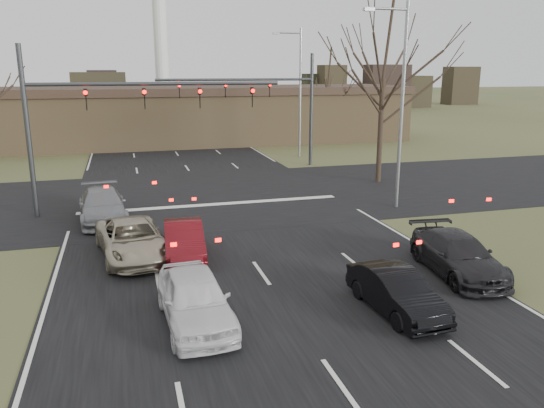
{
  "coord_description": "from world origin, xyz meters",
  "views": [
    {
      "loc": [
        -4.32,
        -13.63,
        6.84
      ],
      "look_at": [
        0.88,
        4.75,
        2.0
      ],
      "focal_mm": 35.0,
      "sensor_mm": 36.0,
      "label": 1
    }
  ],
  "objects_px": {
    "car_black_hatch": "(396,292)",
    "car_grey_ahead": "(103,205)",
    "building": "(189,115)",
    "car_charcoal_sedan": "(458,255)",
    "streetlight_right_far": "(298,86)",
    "car_silver_suv": "(132,239)",
    "streetlight_right_near": "(399,96)",
    "mast_arm_far": "(274,97)",
    "car_white_sedan": "(195,299)",
    "car_red_ahead": "(184,240)",
    "mast_arm_near": "(100,108)"
  },
  "relations": [
    {
      "from": "streetlight_right_near",
      "to": "car_grey_ahead",
      "type": "xyz_separation_m",
      "value": [
        -14.24,
        1.47,
        -4.85
      ]
    },
    {
      "from": "mast_arm_near",
      "to": "streetlight_right_near",
      "type": "bearing_deg",
      "value": -12.05
    },
    {
      "from": "car_white_sedan",
      "to": "car_red_ahead",
      "type": "bearing_deg",
      "value": 83.84
    },
    {
      "from": "streetlight_right_far",
      "to": "car_red_ahead",
      "type": "bearing_deg",
      "value": -118.41
    },
    {
      "from": "streetlight_right_far",
      "to": "streetlight_right_near",
      "type": "bearing_deg",
      "value": -91.68
    },
    {
      "from": "building",
      "to": "car_red_ahead",
      "type": "height_order",
      "value": "building"
    },
    {
      "from": "streetlight_right_near",
      "to": "car_white_sedan",
      "type": "height_order",
      "value": "streetlight_right_near"
    },
    {
      "from": "car_black_hatch",
      "to": "car_grey_ahead",
      "type": "bearing_deg",
      "value": 120.75
    },
    {
      "from": "streetlight_right_far",
      "to": "car_charcoal_sedan",
      "type": "xyz_separation_m",
      "value": [
        -2.82,
        -25.83,
        -4.9
      ]
    },
    {
      "from": "mast_arm_near",
      "to": "car_red_ahead",
      "type": "distance_m",
      "value": 9.24
    },
    {
      "from": "streetlight_right_near",
      "to": "car_white_sedan",
      "type": "xyz_separation_m",
      "value": [
        -11.52,
        -10.1,
        -4.84
      ]
    },
    {
      "from": "car_charcoal_sedan",
      "to": "car_red_ahead",
      "type": "height_order",
      "value": "car_charcoal_sedan"
    },
    {
      "from": "building",
      "to": "streetlight_right_far",
      "type": "xyz_separation_m",
      "value": [
        7.32,
        -11.0,
        2.92
      ]
    },
    {
      "from": "car_black_hatch",
      "to": "car_grey_ahead",
      "type": "distance_m",
      "value": 15.0
    },
    {
      "from": "car_red_ahead",
      "to": "car_white_sedan",
      "type": "bearing_deg",
      "value": -89.83
    },
    {
      "from": "mast_arm_far",
      "to": "car_red_ahead",
      "type": "distance_m",
      "value": 20.04
    },
    {
      "from": "streetlight_right_near",
      "to": "car_grey_ahead",
      "type": "relative_size",
      "value": 1.98
    },
    {
      "from": "streetlight_right_near",
      "to": "car_grey_ahead",
      "type": "distance_m",
      "value": 15.11
    },
    {
      "from": "mast_arm_near",
      "to": "car_silver_suv",
      "type": "bearing_deg",
      "value": -81.73
    },
    {
      "from": "streetlight_right_far",
      "to": "car_charcoal_sedan",
      "type": "bearing_deg",
      "value": -96.23
    },
    {
      "from": "car_white_sedan",
      "to": "car_red_ahead",
      "type": "distance_m",
      "value": 5.51
    },
    {
      "from": "car_white_sedan",
      "to": "car_black_hatch",
      "type": "distance_m",
      "value": 5.76
    },
    {
      "from": "building",
      "to": "car_red_ahead",
      "type": "xyz_separation_m",
      "value": [
        -4.36,
        -32.6,
        -2.0
      ]
    },
    {
      "from": "streetlight_right_far",
      "to": "car_charcoal_sedan",
      "type": "relative_size",
      "value": 2.13
    },
    {
      "from": "car_black_hatch",
      "to": "car_grey_ahead",
      "type": "xyz_separation_m",
      "value": [
        -8.42,
        12.42,
        0.1
      ]
    },
    {
      "from": "building",
      "to": "car_black_hatch",
      "type": "height_order",
      "value": "building"
    },
    {
      "from": "car_silver_suv",
      "to": "car_red_ahead",
      "type": "xyz_separation_m",
      "value": [
        1.85,
        -0.57,
        -0.02
      ]
    },
    {
      "from": "car_charcoal_sedan",
      "to": "car_red_ahead",
      "type": "bearing_deg",
      "value": 160.9
    },
    {
      "from": "streetlight_right_near",
      "to": "car_white_sedan",
      "type": "distance_m",
      "value": 16.06
    },
    {
      "from": "car_silver_suv",
      "to": "car_charcoal_sedan",
      "type": "xyz_separation_m",
      "value": [
        10.71,
        -4.81,
        -0.01
      ]
    },
    {
      "from": "building",
      "to": "car_white_sedan",
      "type": "distance_m",
      "value": 38.43
    },
    {
      "from": "streetlight_right_far",
      "to": "car_silver_suv",
      "type": "height_order",
      "value": "streetlight_right_far"
    },
    {
      "from": "car_white_sedan",
      "to": "car_black_hatch",
      "type": "relative_size",
      "value": 1.14
    },
    {
      "from": "streetlight_right_near",
      "to": "car_silver_suv",
      "type": "xyz_separation_m",
      "value": [
        -13.03,
        -4.03,
        -4.9
      ]
    },
    {
      "from": "streetlight_right_near",
      "to": "building",
      "type": "bearing_deg",
      "value": 103.69
    },
    {
      "from": "building",
      "to": "car_white_sedan",
      "type": "bearing_deg",
      "value": -97.02
    },
    {
      "from": "building",
      "to": "car_charcoal_sedan",
      "type": "xyz_separation_m",
      "value": [
        4.5,
        -36.83,
        -1.98
      ]
    },
    {
      "from": "mast_arm_far",
      "to": "car_red_ahead",
      "type": "xyz_separation_m",
      "value": [
        -8.54,
        -17.6,
        -4.35
      ]
    },
    {
      "from": "building",
      "to": "car_silver_suv",
      "type": "height_order",
      "value": "building"
    },
    {
      "from": "car_silver_suv",
      "to": "car_red_ahead",
      "type": "bearing_deg",
      "value": -24.96
    },
    {
      "from": "mast_arm_far",
      "to": "car_red_ahead",
      "type": "relative_size",
      "value": 2.75
    },
    {
      "from": "mast_arm_near",
      "to": "car_white_sedan",
      "type": "bearing_deg",
      "value": -79.04
    },
    {
      "from": "streetlight_right_far",
      "to": "car_white_sedan",
      "type": "height_order",
      "value": "streetlight_right_far"
    },
    {
      "from": "mast_arm_near",
      "to": "car_red_ahead",
      "type": "bearing_deg",
      "value": -69.29
    },
    {
      "from": "mast_arm_far",
      "to": "car_white_sedan",
      "type": "relative_size",
      "value": 2.54
    },
    {
      "from": "mast_arm_far",
      "to": "car_silver_suv",
      "type": "xyz_separation_m",
      "value": [
        -10.39,
        -17.03,
        -4.33
      ]
    },
    {
      "from": "mast_arm_far",
      "to": "streetlight_right_near",
      "type": "xyz_separation_m",
      "value": [
        2.64,
        -13.0,
        0.57
      ]
    },
    {
      "from": "car_white_sedan",
      "to": "car_grey_ahead",
      "type": "distance_m",
      "value": 11.88
    },
    {
      "from": "car_charcoal_sedan",
      "to": "streetlight_right_far",
      "type": "bearing_deg",
      "value": 90.23
    },
    {
      "from": "car_silver_suv",
      "to": "car_white_sedan",
      "type": "height_order",
      "value": "car_white_sedan"
    }
  ]
}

